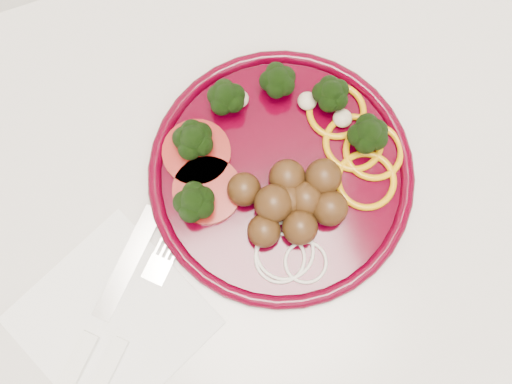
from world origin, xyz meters
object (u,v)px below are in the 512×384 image
object	(u,v)px
napkin	(112,321)
fork	(114,357)
knife	(89,340)
plate	(280,169)

from	to	relation	value
napkin	fork	bearing A→B (deg)	-100.95
napkin	knife	world-z (taller)	knife
knife	plate	bearing A→B (deg)	-23.40
knife	napkin	bearing A→B (deg)	-22.66
plate	knife	world-z (taller)	plate
knife	fork	distance (m)	0.03
napkin	knife	distance (m)	0.03
plate	fork	xyz separation A→B (m)	(-0.21, -0.12, -0.01)
napkin	knife	xyz separation A→B (m)	(-0.02, -0.01, 0.01)
napkin	fork	xyz separation A→B (m)	(-0.01, -0.03, 0.01)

